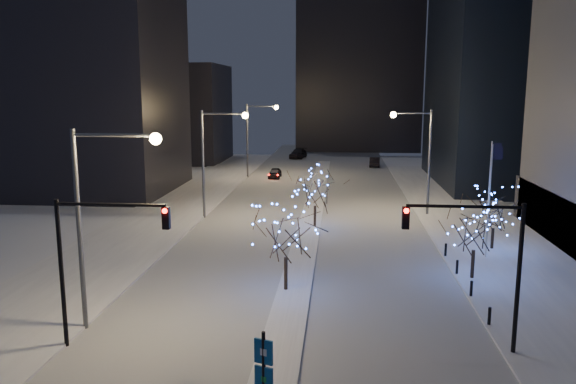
# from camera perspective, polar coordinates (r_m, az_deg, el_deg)

# --- Properties ---
(ground) EXTENTS (160.00, 160.00, 0.00)m
(ground) POSITION_cam_1_polar(r_m,az_deg,el_deg) (26.36, -0.87, -16.24)
(ground) COLOR white
(ground) RESTS_ON ground
(road) EXTENTS (20.00, 130.00, 0.02)m
(road) POSITION_cam_1_polar(r_m,az_deg,el_deg) (59.67, 2.73, -1.11)
(road) COLOR #9CA1AA
(road) RESTS_ON ground
(median) EXTENTS (2.00, 80.00, 0.15)m
(median) POSITION_cam_1_polar(r_m,az_deg,el_deg) (54.77, 2.49, -2.07)
(median) COLOR white
(median) RESTS_ON ground
(east_sidewalk) EXTENTS (10.00, 90.00, 0.15)m
(east_sidewalk) POSITION_cam_1_polar(r_m,az_deg,el_deg) (46.68, 20.64, -4.92)
(east_sidewalk) COLOR white
(east_sidewalk) RESTS_ON ground
(west_sidewalk) EXTENTS (8.00, 90.00, 0.15)m
(west_sidewalk) POSITION_cam_1_polar(r_m,az_deg,el_deg) (47.94, -15.13, -4.22)
(west_sidewalk) COLOR white
(west_sidewalk) RESTS_ON ground
(filler_west_near) EXTENTS (22.00, 18.00, 24.00)m
(filler_west_near) POSITION_cam_1_polar(r_m,az_deg,el_deg) (70.42, -20.75, 9.80)
(filler_west_near) COLOR black
(filler_west_near) RESTS_ON ground
(filler_west_far) EXTENTS (18.00, 16.00, 16.00)m
(filler_west_far) POSITION_cam_1_polar(r_m,az_deg,el_deg) (97.79, -11.81, 7.83)
(filler_west_far) COLOR black
(filler_west_far) RESTS_ON ground
(horizon_block) EXTENTS (24.00, 14.00, 42.00)m
(horizon_block) POSITION_cam_1_polar(r_m,az_deg,el_deg) (115.87, 7.21, 14.75)
(horizon_block) COLOR black
(horizon_block) RESTS_ON ground
(street_lamp_w_near) EXTENTS (4.40, 0.56, 10.00)m
(street_lamp_w_near) POSITION_cam_1_polar(r_m,az_deg,el_deg) (28.42, -18.68, -0.96)
(street_lamp_w_near) COLOR #595E66
(street_lamp_w_near) RESTS_ON ground
(street_lamp_w_mid) EXTENTS (4.40, 0.56, 10.00)m
(street_lamp_w_mid) POSITION_cam_1_polar(r_m,az_deg,el_deg) (52.01, -7.53, 4.36)
(street_lamp_w_mid) COLOR #595E66
(street_lamp_w_mid) RESTS_ON ground
(street_lamp_w_far) EXTENTS (4.40, 0.56, 10.00)m
(street_lamp_w_far) POSITION_cam_1_polar(r_m,az_deg,el_deg) (76.50, -3.39, 6.29)
(street_lamp_w_far) COLOR #595E66
(street_lamp_w_far) RESTS_ON ground
(street_lamp_east) EXTENTS (3.90, 0.56, 10.00)m
(street_lamp_east) POSITION_cam_1_polar(r_m,az_deg,el_deg) (54.24, 13.27, 4.36)
(street_lamp_east) COLOR #595E66
(street_lamp_east) RESTS_ON ground
(traffic_signal_west) EXTENTS (5.26, 0.43, 7.00)m
(traffic_signal_west) POSITION_cam_1_polar(r_m,az_deg,el_deg) (26.82, -19.22, -5.45)
(traffic_signal_west) COLOR black
(traffic_signal_west) RESTS_ON ground
(traffic_signal_east) EXTENTS (5.26, 0.43, 7.00)m
(traffic_signal_east) POSITION_cam_1_polar(r_m,az_deg,el_deg) (26.22, 19.27, -5.82)
(traffic_signal_east) COLOR black
(traffic_signal_east) RESTS_ON ground
(flagpoles) EXTENTS (1.35, 2.60, 8.00)m
(flagpoles) POSITION_cam_1_polar(r_m,az_deg,el_deg) (42.68, 19.88, 0.25)
(flagpoles) COLOR silver
(flagpoles) RESTS_ON east_sidewalk
(bollards) EXTENTS (0.16, 12.16, 0.90)m
(bollards) POSITION_cam_1_polar(r_m,az_deg,el_deg) (36.08, 17.42, -8.25)
(bollards) COLOR black
(bollards) RESTS_ON east_sidewalk
(car_near) EXTENTS (1.62, 3.96, 1.35)m
(car_near) POSITION_cam_1_polar(r_m,az_deg,el_deg) (76.78, -1.33, 1.95)
(car_near) COLOR black
(car_near) RESTS_ON ground
(car_mid) EXTENTS (1.84, 4.60, 1.49)m
(car_mid) POSITION_cam_1_polar(r_m,az_deg,el_deg) (89.36, 8.79, 3.05)
(car_mid) COLOR black
(car_mid) RESTS_ON ground
(car_far) EXTENTS (3.15, 5.92, 1.63)m
(car_far) POSITION_cam_1_polar(r_m,az_deg,el_deg) (99.33, 1.04, 3.93)
(car_far) COLOR black
(car_far) RESTS_ON ground
(holiday_tree_median_near) EXTENTS (5.06, 5.06, 5.66)m
(holiday_tree_median_near) POSITION_cam_1_polar(r_m,az_deg,el_deg) (32.73, -0.23, -3.85)
(holiday_tree_median_near) COLOR black
(holiday_tree_median_near) RESTS_ON median
(holiday_tree_median_far) EXTENTS (4.81, 4.81, 5.18)m
(holiday_tree_median_far) POSITION_cam_1_polar(r_m,az_deg,el_deg) (48.44, 2.77, 0.38)
(holiday_tree_median_far) COLOR black
(holiday_tree_median_far) RESTS_ON median
(holiday_tree_plaza_near) EXTENTS (4.37, 4.37, 5.16)m
(holiday_tree_plaza_near) POSITION_cam_1_polar(r_m,az_deg,el_deg) (36.72, 18.46, -3.34)
(holiday_tree_plaza_near) COLOR black
(holiday_tree_plaza_near) RESTS_ON east_sidewalk
(holiday_tree_plaza_far) EXTENTS (3.93, 3.93, 4.63)m
(holiday_tree_plaza_far) POSITION_cam_1_polar(r_m,az_deg,el_deg) (44.16, 20.22, -1.71)
(holiday_tree_plaza_far) COLOR black
(holiday_tree_plaza_far) RESTS_ON east_sidewalk
(wayfinding_sign) EXTENTS (0.67, 0.31, 3.82)m
(wayfinding_sign) POSITION_cam_1_polar(r_m,az_deg,el_deg) (19.98, -2.48, -17.87)
(wayfinding_sign) COLOR black
(wayfinding_sign) RESTS_ON ground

